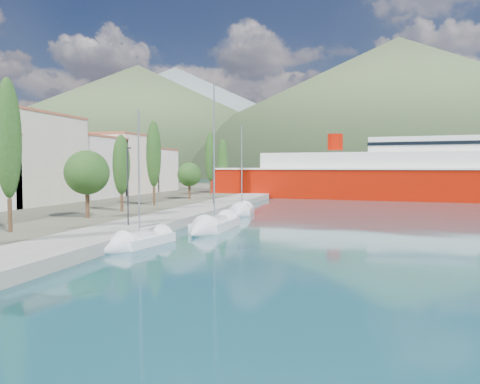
# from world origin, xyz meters

# --- Properties ---
(ground) EXTENTS (1400.00, 1400.00, 0.00)m
(ground) POSITION_xyz_m (0.00, 120.00, 0.00)
(ground) COLOR #164650
(quay) EXTENTS (5.00, 88.00, 0.80)m
(quay) POSITION_xyz_m (-9.00, 26.00, 0.40)
(quay) COLOR gray
(quay) RESTS_ON ground
(hills_far) EXTENTS (1480.00, 900.00, 180.00)m
(hills_far) POSITION_xyz_m (138.59, 618.73, 77.39)
(hills_far) COLOR slate
(hills_far) RESTS_ON ground
(town_buildings) EXTENTS (9.20, 69.20, 11.30)m
(town_buildings) POSITION_xyz_m (-32.00, 36.91, 5.57)
(town_buildings) COLOR beige
(town_buildings) RESTS_ON land_strip
(tree_row) EXTENTS (4.03, 62.76, 10.89)m
(tree_row) POSITION_xyz_m (-15.57, 30.43, 5.84)
(tree_row) COLOR #47301E
(tree_row) RESTS_ON land_strip
(lamp_posts) EXTENTS (0.15, 45.21, 6.06)m
(lamp_posts) POSITION_xyz_m (-9.00, 13.86, 4.08)
(lamp_posts) COLOR #2D2D33
(lamp_posts) RESTS_ON quay
(sailboat_near) EXTENTS (3.33, 7.20, 9.97)m
(sailboat_near) POSITION_xyz_m (-6.21, 8.50, 0.28)
(sailboat_near) COLOR silver
(sailboat_near) RESTS_ON ground
(sailboat_mid) EXTENTS (2.67, 9.37, 13.41)m
(sailboat_mid) POSITION_xyz_m (-3.60, 17.26, 0.32)
(sailboat_mid) COLOR silver
(sailboat_mid) RESTS_ON ground
(sailboat_far) EXTENTS (3.33, 7.71, 10.98)m
(sailboat_far) POSITION_xyz_m (-4.29, 31.05, 0.31)
(sailboat_far) COLOR silver
(sailboat_far) RESTS_ON ground
(ferry) EXTENTS (60.23, 19.19, 11.75)m
(ferry) POSITION_xyz_m (12.69, 63.93, 3.58)
(ferry) COLOR #9E1002
(ferry) RESTS_ON ground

